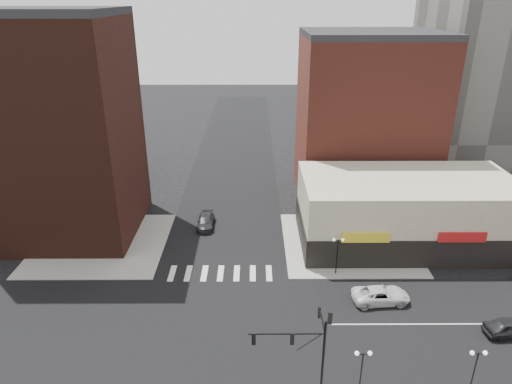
{
  "coord_description": "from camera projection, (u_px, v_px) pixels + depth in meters",
  "views": [
    {
      "loc": [
        3.44,
        -32.51,
        26.83
      ],
      "look_at": [
        3.62,
        4.31,
        11.0
      ],
      "focal_mm": 32.0,
      "sensor_mm": 36.0,
      "label": 1
    }
  ],
  "objects": [
    {
      "name": "ground",
      "position": [
        216.0,
        325.0,
        40.45
      ],
      "size": [
        240.0,
        240.0,
        0.0
      ],
      "primitive_type": "plane",
      "color": "black",
      "rests_on": "ground"
    },
    {
      "name": "road_ew",
      "position": [
        216.0,
        325.0,
        40.45
      ],
      "size": [
        200.0,
        14.0,
        0.02
      ],
      "primitive_type": "cube",
      "color": "black",
      "rests_on": "ground"
    },
    {
      "name": "road_ns",
      "position": [
        216.0,
        325.0,
        40.45
      ],
      "size": [
        14.0,
        200.0,
        0.02
      ],
      "primitive_type": "cube",
      "color": "black",
      "rests_on": "ground"
    },
    {
      "name": "sidewalk_nw",
      "position": [
        102.0,
        243.0,
        53.68
      ],
      "size": [
        15.0,
        15.0,
        0.12
      ],
      "primitive_type": "cube",
      "color": "gray",
      "rests_on": "ground"
    },
    {
      "name": "sidewalk_ne",
      "position": [
        348.0,
        243.0,
        53.81
      ],
      "size": [
        15.0,
        15.0,
        0.12
      ],
      "primitive_type": "cube",
      "color": "gray",
      "rests_on": "ground"
    },
    {
      "name": "building_nw",
      "position": [
        59.0,
        132.0,
        52.43
      ],
      "size": [
        16.0,
        15.0,
        25.0
      ],
      "primitive_type": "cube",
      "color": "#381A11",
      "rests_on": "ground"
    },
    {
      "name": "building_nw_low",
      "position": [
        21.0,
        146.0,
        69.18
      ],
      "size": [
        20.0,
        18.0,
        12.0
      ],
      "primitive_type": "cube",
      "color": "#381A11",
      "rests_on": "ground"
    },
    {
      "name": "building_ne_midrise",
      "position": [
        366.0,
        120.0,
        63.29
      ],
      "size": [
        18.0,
        15.0,
        22.0
      ],
      "primitive_type": "cube",
      "color": "maroon",
      "rests_on": "ground"
    },
    {
      "name": "building_ne_row",
      "position": [
        405.0,
        216.0,
        53.02
      ],
      "size": [
        24.2,
        12.2,
        8.0
      ],
      "color": "beige",
      "rests_on": "ground"
    },
    {
      "name": "traffic_signal",
      "position": [
        309.0,
        342.0,
        31.33
      ],
      "size": [
        5.59,
        3.09,
        7.77
      ],
      "color": "black",
      "rests_on": "ground"
    },
    {
      "name": "street_lamp_se_a",
      "position": [
        362.0,
        362.0,
        31.85
      ],
      "size": [
        1.22,
        0.32,
        4.16
      ],
      "color": "black",
      "rests_on": "sidewalk_se"
    },
    {
      "name": "street_lamp_se_b",
      "position": [
        476.0,
        362.0,
        31.88
      ],
      "size": [
        1.22,
        0.32,
        4.16
      ],
      "color": "black",
      "rests_on": "sidewalk_se"
    },
    {
      "name": "street_lamp_ne",
      "position": [
        338.0,
        247.0,
        46.55
      ],
      "size": [
        1.22,
        0.32,
        4.16
      ],
      "color": "black",
      "rests_on": "sidewalk_ne"
    },
    {
      "name": "white_suv",
      "position": [
        381.0,
        295.0,
        43.26
      ],
      "size": [
        5.63,
        2.97,
        1.51
      ],
      "primitive_type": "imported",
      "rotation": [
        0.0,
        0.0,
        1.66
      ],
      "color": "silver",
      "rests_on": "ground"
    },
    {
      "name": "dark_sedan_east",
      "position": [
        511.0,
        327.0,
        38.99
      ],
      "size": [
        4.76,
        2.24,
        1.58
      ],
      "primitive_type": "imported",
      "rotation": [
        0.0,
        0.0,
        1.65
      ],
      "color": "black",
      "rests_on": "ground"
    },
    {
      "name": "dark_sedan_north",
      "position": [
        206.0,
        221.0,
        57.51
      ],
      "size": [
        2.05,
        4.98,
        1.44
      ],
      "primitive_type": "imported",
      "rotation": [
        0.0,
        0.0,
        0.01
      ],
      "color": "black",
      "rests_on": "ground"
    }
  ]
}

